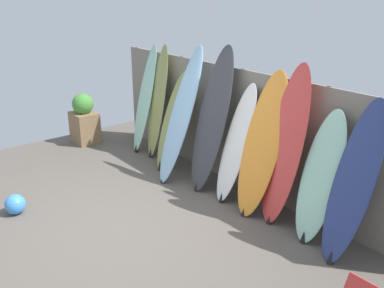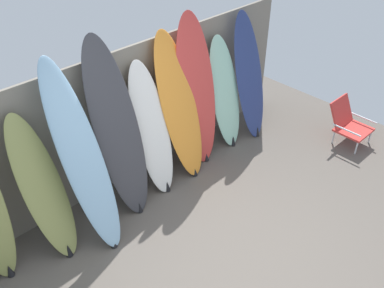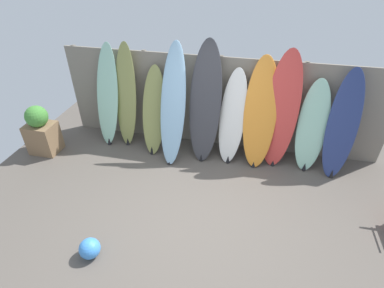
{
  "view_description": "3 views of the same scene",
  "coord_description": "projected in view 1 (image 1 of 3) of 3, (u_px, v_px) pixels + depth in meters",
  "views": [
    {
      "loc": [
        4.31,
        -2.37,
        2.93
      ],
      "look_at": [
        0.41,
        0.75,
        1.07
      ],
      "focal_mm": 40.0,
      "sensor_mm": 36.0,
      "label": 1
    },
    {
      "loc": [
        -2.36,
        -1.85,
        3.77
      ],
      "look_at": [
        0.28,
        0.87,
        1.03
      ],
      "focal_mm": 40.0,
      "sensor_mm": 36.0,
      "label": 2
    },
    {
      "loc": [
        0.64,
        -3.14,
        3.46
      ],
      "look_at": [
        -0.17,
        0.45,
        0.96
      ],
      "focal_mm": 28.0,
      "sensor_mm": 36.0,
      "label": 3
    }
  ],
  "objects": [
    {
      "name": "ground",
      "position": [
        127.0,
        224.0,
        5.57
      ],
      "size": [
        7.68,
        7.68,
        0.0
      ],
      "primitive_type": "plane",
      "color": "#5B544C"
    },
    {
      "name": "planter_box",
      "position": [
        84.0,
        120.0,
        8.34
      ],
      "size": [
        0.53,
        0.43,
        0.98
      ],
      "color": "#846647",
      "rests_on": "ground"
    },
    {
      "name": "surfboard_red_7",
      "position": [
        285.0,
        147.0,
        5.35
      ],
      "size": [
        0.63,
        0.54,
        2.07
      ],
      "color": "#D13D38",
      "rests_on": "ground"
    },
    {
      "name": "surfboard_skyblue_3",
      "position": [
        181.0,
        115.0,
        6.59
      ],
      "size": [
        0.48,
        0.89,
        2.1
      ],
      "color": "#8CB7D6",
      "rests_on": "ground"
    },
    {
      "name": "fence_back",
      "position": [
        240.0,
        129.0,
        6.43
      ],
      "size": [
        6.08,
        0.11,
        1.8
      ],
      "color": "gray",
      "rests_on": "ground"
    },
    {
      "name": "beach_ball",
      "position": [
        15.0,
        204.0,
        5.79
      ],
      "size": [
        0.28,
        0.28,
        0.28
      ],
      "primitive_type": "sphere",
      "color": "#3F8CE5",
      "rests_on": "ground"
    },
    {
      "name": "surfboard_navy_9",
      "position": [
        353.0,
        185.0,
        4.61
      ],
      "size": [
        0.55,
        0.63,
        1.85
      ],
      "color": "navy",
      "rests_on": "ground"
    },
    {
      "name": "surfboard_seafoam_0",
      "position": [
        145.0,
        100.0,
        7.76
      ],
      "size": [
        0.54,
        0.6,
        1.96
      ],
      "color": "#9ED6BC",
      "rests_on": "ground"
    },
    {
      "name": "surfboard_seafoam_8",
      "position": [
        320.0,
        179.0,
        5.02
      ],
      "size": [
        0.52,
        0.5,
        1.62
      ],
      "color": "#9ED6BC",
      "rests_on": "ground"
    },
    {
      "name": "surfboard_orange_6",
      "position": [
        262.0,
        145.0,
        5.6
      ],
      "size": [
        0.61,
        0.7,
        1.93
      ],
      "color": "orange",
      "rests_on": "ground"
    },
    {
      "name": "surfboard_olive_2",
      "position": [
        172.0,
        122.0,
        7.07
      ],
      "size": [
        0.47,
        0.67,
        1.62
      ],
      "color": "olive",
      "rests_on": "ground"
    },
    {
      "name": "surfboard_white_5",
      "position": [
        236.0,
        145.0,
        5.99
      ],
      "size": [
        0.52,
        0.64,
        1.68
      ],
      "color": "white",
      "rests_on": "ground"
    },
    {
      "name": "surfboard_olive_1",
      "position": [
        158.0,
        103.0,
        7.5
      ],
      "size": [
        0.46,
        0.46,
        1.99
      ],
      "color": "olive",
      "rests_on": "ground"
    },
    {
      "name": "surfboard_charcoal_4",
      "position": [
        212.0,
        121.0,
        6.27
      ],
      "size": [
        0.58,
        0.67,
        2.15
      ],
      "color": "#38383D",
      "rests_on": "ground"
    }
  ]
}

